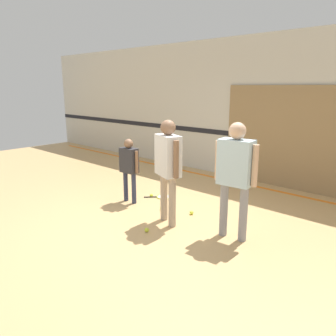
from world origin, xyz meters
TOP-DOWN VIEW (x-y plane):
  - ground_plane at (0.00, 0.00)m, footprint 16.00×16.00m
  - wall_back at (0.00, 3.25)m, footprint 16.00×0.07m
  - wall_panel at (0.90, 3.19)m, footprint 3.08×0.05m
  - floor_stripe at (0.00, 2.82)m, footprint 14.40×0.10m
  - person_instructor at (0.23, 0.09)m, footprint 0.58×0.40m
  - person_student_left at (-0.96, 0.33)m, footprint 0.45×0.20m
  - person_student_right at (1.26, 0.33)m, footprint 0.63×0.30m
  - racket_spare_on_floor at (-0.68, 0.94)m, footprint 0.50×0.52m
  - tennis_ball_near_instructor at (0.23, -0.38)m, footprint 0.07×0.07m
  - tennis_ball_by_spare_racket at (-0.86, 0.79)m, footprint 0.07×0.07m
  - tennis_ball_stray_left at (-0.23, 0.43)m, footprint 0.07×0.07m
  - tennis_ball_stray_right at (0.29, 0.61)m, footprint 0.07×0.07m

SIDE VIEW (x-z plane):
  - ground_plane at x=0.00m, z-range 0.00..0.00m
  - floor_stripe at x=0.00m, z-range 0.00..0.01m
  - racket_spare_on_floor at x=-0.68m, z-range -0.01..0.03m
  - tennis_ball_near_instructor at x=0.23m, z-range 0.00..0.07m
  - tennis_ball_by_spare_racket at x=-0.86m, z-range 0.00..0.07m
  - tennis_ball_stray_left at x=-0.23m, z-range 0.00..0.07m
  - tennis_ball_stray_right at x=0.29m, z-range 0.00..0.07m
  - person_student_left at x=-0.96m, z-range 0.14..1.34m
  - person_instructor at x=0.23m, z-range 0.19..1.83m
  - person_student_right at x=1.26m, z-range 0.20..1.85m
  - wall_panel at x=0.90m, z-range 0.00..2.14m
  - wall_back at x=0.00m, z-range 0.00..3.20m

